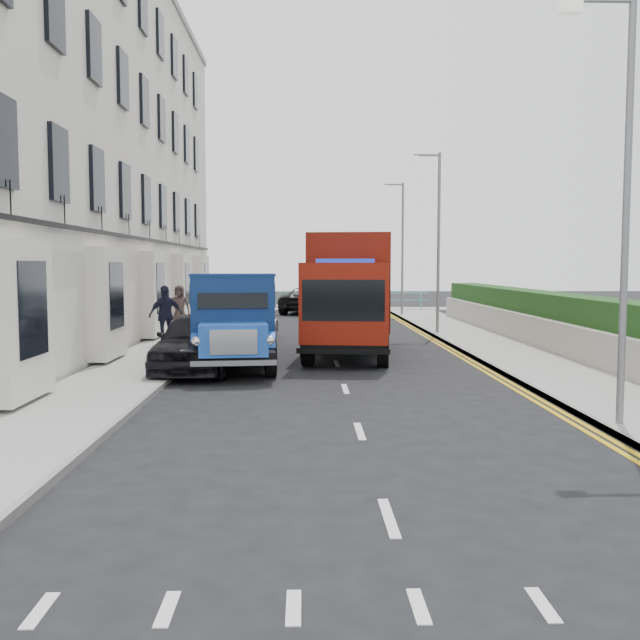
{
  "coord_description": "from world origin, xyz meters",
  "views": [
    {
      "loc": [
        -0.92,
        -13.47,
        2.73
      ],
      "look_at": [
        -0.52,
        3.6,
        1.4
      ],
      "focal_mm": 40.0,
      "sensor_mm": 36.0,
      "label": 1
    }
  ],
  "objects_px": {
    "lamp_near": "(620,186)",
    "lamp_mid": "(435,232)",
    "lamp_far": "(400,241)",
    "bedford_lorry": "(233,328)",
    "red_lorry": "(351,291)",
    "parked_car_front": "(198,341)"
  },
  "relations": [
    {
      "from": "bedford_lorry",
      "to": "red_lorry",
      "type": "height_order",
      "value": "red_lorry"
    },
    {
      "from": "parked_car_front",
      "to": "lamp_mid",
      "type": "bearing_deg",
      "value": 52.73
    },
    {
      "from": "lamp_far",
      "to": "bedford_lorry",
      "type": "bearing_deg",
      "value": -109.39
    },
    {
      "from": "bedford_lorry",
      "to": "parked_car_front",
      "type": "relative_size",
      "value": 1.17
    },
    {
      "from": "lamp_near",
      "to": "lamp_far",
      "type": "xyz_separation_m",
      "value": [
        0.0,
        26.0,
        0.0
      ]
    },
    {
      "from": "lamp_near",
      "to": "parked_car_front",
      "type": "relative_size",
      "value": 1.53
    },
    {
      "from": "red_lorry",
      "to": "parked_car_front",
      "type": "xyz_separation_m",
      "value": [
        -4.15,
        -3.6,
        -1.16
      ]
    },
    {
      "from": "bedford_lorry",
      "to": "parked_car_front",
      "type": "height_order",
      "value": "bedford_lorry"
    },
    {
      "from": "lamp_near",
      "to": "lamp_far",
      "type": "distance_m",
      "value": 26.0
    },
    {
      "from": "lamp_near",
      "to": "lamp_mid",
      "type": "relative_size",
      "value": 1.0
    },
    {
      "from": "lamp_near",
      "to": "bedford_lorry",
      "type": "xyz_separation_m",
      "value": [
        -6.88,
        6.46,
        -2.86
      ]
    },
    {
      "from": "lamp_far",
      "to": "bedford_lorry",
      "type": "distance_m",
      "value": 20.91
    },
    {
      "from": "parked_car_front",
      "to": "red_lorry",
      "type": "bearing_deg",
      "value": 43.39
    },
    {
      "from": "red_lorry",
      "to": "parked_car_front",
      "type": "bearing_deg",
      "value": -132.05
    },
    {
      "from": "lamp_far",
      "to": "bedford_lorry",
      "type": "height_order",
      "value": "lamp_far"
    },
    {
      "from": "lamp_far",
      "to": "parked_car_front",
      "type": "distance_m",
      "value": 21.12
    },
    {
      "from": "bedford_lorry",
      "to": "lamp_far",
      "type": "bearing_deg",
      "value": 64.59
    },
    {
      "from": "lamp_mid",
      "to": "lamp_far",
      "type": "relative_size",
      "value": 1.0
    },
    {
      "from": "lamp_near",
      "to": "bedford_lorry",
      "type": "distance_m",
      "value": 9.86
    },
    {
      "from": "lamp_near",
      "to": "lamp_mid",
      "type": "distance_m",
      "value": 16.0
    },
    {
      "from": "lamp_near",
      "to": "lamp_far",
      "type": "relative_size",
      "value": 1.0
    },
    {
      "from": "red_lorry",
      "to": "lamp_far",
      "type": "bearing_deg",
      "value": 84.02
    }
  ]
}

